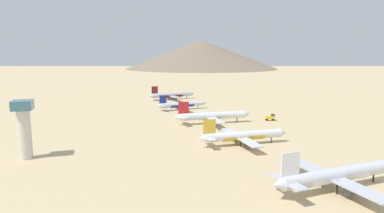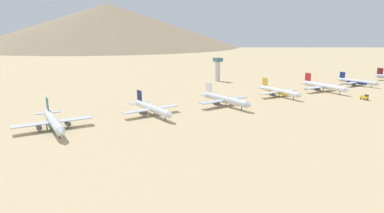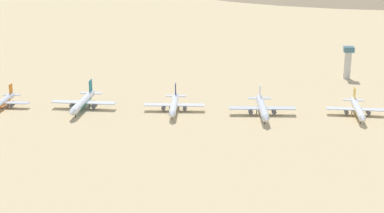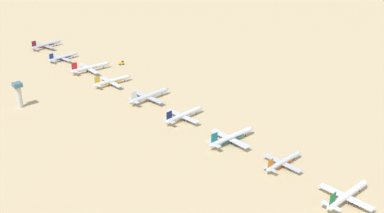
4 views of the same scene
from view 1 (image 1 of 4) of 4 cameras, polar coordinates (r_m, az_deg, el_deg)
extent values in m
plane|color=tan|center=(112.55, 22.49, -12.66)|extent=(2436.31, 2436.31, 0.00)
cylinder|color=silver|center=(111.23, 23.26, -10.44)|extent=(39.74, 8.51, 4.17)
cone|color=silver|center=(97.91, 14.21, -12.64)|extent=(3.47, 4.07, 3.75)
cube|color=white|center=(98.54, 16.20, -9.56)|extent=(6.04, 1.05, 7.68)
cube|color=#B6BBC5|center=(99.64, 15.78, -12.06)|extent=(4.95, 13.48, 0.40)
cube|color=#B6BBC5|center=(110.35, 22.62, -10.96)|extent=(9.57, 37.70, 0.49)
cylinder|color=#4C4C54|center=(115.86, 20.58, -10.67)|extent=(4.86, 3.02, 2.52)
cylinder|color=#4C4C54|center=(107.26, 25.43, -12.59)|extent=(4.86, 3.02, 2.52)
cylinder|color=black|center=(122.75, 28.22, -10.20)|extent=(0.48, 0.48, 4.19)
cylinder|color=black|center=(112.13, 21.12, -11.51)|extent=(0.48, 0.48, 4.19)
cylinder|color=black|center=(108.36, 23.22, -12.37)|extent=(0.48, 0.48, 4.19)
cylinder|color=white|center=(111.33, 23.25, -10.59)|extent=(22.06, 6.55, 4.18)
cylinder|color=silver|center=(151.54, 8.66, -4.81)|extent=(36.30, 4.14, 3.83)
cone|color=silver|center=(160.67, 15.09, -4.23)|extent=(3.26, 3.78, 3.75)
cone|color=silver|center=(144.61, 1.58, -5.39)|extent=(2.85, 3.47, 3.45)
cube|color=gold|center=(144.67, 2.96, -3.56)|extent=(5.54, 0.40, 7.05)
cube|color=silver|center=(145.44, 2.72, -5.15)|extent=(3.33, 12.12, 0.36)
cube|color=silver|center=(151.09, 8.13, -5.10)|extent=(5.33, 34.30, 0.45)
cylinder|color=#4C4C54|center=(157.10, 7.48, -5.06)|extent=(4.25, 2.35, 2.32)
cylinder|color=#4C4C54|center=(146.48, 9.38, -6.15)|extent=(4.25, 2.35, 2.32)
cylinder|color=black|center=(158.26, 13.20, -5.21)|extent=(0.44, 0.44, 3.85)
cylinder|color=black|center=(153.41, 7.37, -5.50)|extent=(0.44, 0.44, 3.85)
cylinder|color=black|center=(148.79, 8.18, -5.98)|extent=(0.44, 0.44, 3.85)
cylinder|color=gold|center=(151.61, 8.66, -4.92)|extent=(19.98, 4.01, 3.84)
cylinder|color=silver|center=(194.25, 3.51, -1.55)|extent=(39.09, 4.81, 4.12)
cone|color=silver|center=(201.80, 9.26, -1.25)|extent=(3.54, 4.10, 4.04)
cone|color=silver|center=(188.85, -2.56, -1.85)|extent=(3.10, 3.76, 3.71)
cube|color=red|center=(188.84, -1.42, -0.35)|extent=(5.97, 0.48, 7.59)
cube|color=silver|center=(189.47, -1.60, -1.68)|extent=(3.70, 13.07, 0.39)
cube|color=silver|center=(193.89, 3.06, -1.78)|extent=(6.07, 36.95, 0.49)
cylinder|color=#4C4C54|center=(200.52, 2.72, -1.85)|extent=(4.60, 2.57, 2.49)
cylinder|color=#4C4C54|center=(188.39, 3.90, -2.57)|extent=(4.60, 2.57, 2.49)
cylinder|color=black|center=(199.77, 7.56, -2.04)|extent=(0.48, 0.48, 4.14)
cylinder|color=black|center=(196.55, 2.50, -2.15)|extent=(0.48, 0.48, 4.14)
cylinder|color=black|center=(191.28, 3.00, -2.47)|extent=(0.48, 0.48, 4.14)
cylinder|color=silver|center=(240.71, -1.69, 0.36)|extent=(32.71, 8.15, 3.44)
cone|color=silver|center=(247.91, 2.10, 0.61)|extent=(3.35, 3.75, 3.37)
cone|color=silver|center=(234.68, -5.65, 0.09)|extent=(2.96, 3.43, 3.09)
cube|color=navy|center=(235.12, -4.92, 1.11)|extent=(4.97, 1.04, 6.33)
cube|color=#B6BBC5|center=(235.48, -5.03, 0.21)|extent=(4.45, 11.16, 0.33)
cube|color=#B6BBC5|center=(240.29, -1.99, 0.19)|extent=(8.96, 31.08, 0.41)
cylinder|color=#4C4C54|center=(245.73, -2.31, 0.10)|extent=(4.06, 2.61, 2.08)
cylinder|color=#4C4C54|center=(235.81, -1.33, -0.28)|extent=(4.06, 2.61, 2.08)
cylinder|color=black|center=(245.94, 0.98, 0.06)|extent=(0.40, 0.40, 3.45)
cylinder|color=black|center=(242.35, -2.39, -0.08)|extent=(0.40, 0.40, 3.45)
cylinder|color=black|center=(238.04, -1.97, -0.25)|extent=(0.40, 0.40, 3.45)
cylinder|color=navy|center=(240.75, -1.69, 0.30)|extent=(18.22, 6.02, 3.44)
cylinder|color=#B2B7C1|center=(293.39, -3.37, 2.00)|extent=(35.93, 9.80, 3.78)
cone|color=#B2B7C1|center=(301.19, 0.07, 2.20)|extent=(3.76, 4.19, 3.70)
cone|color=#B2B7C1|center=(286.76, -6.95, 1.78)|extent=(3.32, 3.82, 3.40)
cube|color=maroon|center=(287.38, -6.29, 2.70)|extent=(5.45, 1.27, 6.96)
cube|color=#A4A8B2|center=(287.67, -6.39, 1.89)|extent=(5.16, 12.30, 0.36)
cube|color=#A4A8B2|center=(292.92, -3.64, 1.86)|extent=(10.64, 34.17, 0.45)
cylinder|color=#4C4C54|center=(298.89, -3.92, 1.73)|extent=(4.51, 2.96, 2.29)
cylinder|color=#4C4C54|center=(287.91, -3.05, 1.46)|extent=(4.51, 2.96, 2.29)
cylinder|color=black|center=(299.00, -0.95, 1.71)|extent=(0.44, 0.44, 3.80)
cylinder|color=black|center=(295.15, -4.00, 1.59)|extent=(0.44, 0.44, 3.80)
cylinder|color=black|center=(290.38, -3.63, 1.47)|extent=(0.44, 0.44, 3.80)
cylinder|color=maroon|center=(293.42, -3.37, 1.95)|extent=(20.05, 7.07, 3.79)
cube|color=yellow|center=(207.88, 12.98, -1.79)|extent=(5.55, 3.27, 1.70)
cube|color=#333338|center=(208.14, 13.44, -1.40)|extent=(2.17, 2.38, 1.10)
cylinder|color=black|center=(209.81, 13.39, -2.09)|extent=(1.15, 0.56, 1.10)
cylinder|color=black|center=(207.67, 13.59, -2.22)|extent=(1.15, 0.56, 1.10)
cylinder|color=black|center=(208.65, 12.36, -2.12)|extent=(1.15, 0.56, 1.10)
cylinder|color=black|center=(206.49, 12.54, -2.24)|extent=(1.15, 0.56, 1.10)
cylinder|color=beige|center=(144.18, -26.31, -4.23)|extent=(4.80, 4.80, 19.02)
cube|color=#3F6B7A|center=(142.19, -26.63, 0.21)|extent=(7.20, 7.20, 3.60)
cone|color=#7A6854|center=(855.11, 1.59, 8.75)|extent=(375.04, 375.04, 69.99)
camera|label=2|loc=(240.54, 84.14, 2.57)|focal=30.70mm
camera|label=3|loc=(399.95, 63.67, 12.82)|focal=55.13mm
camera|label=4|loc=(334.46, -164.92, 15.09)|focal=46.92mm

